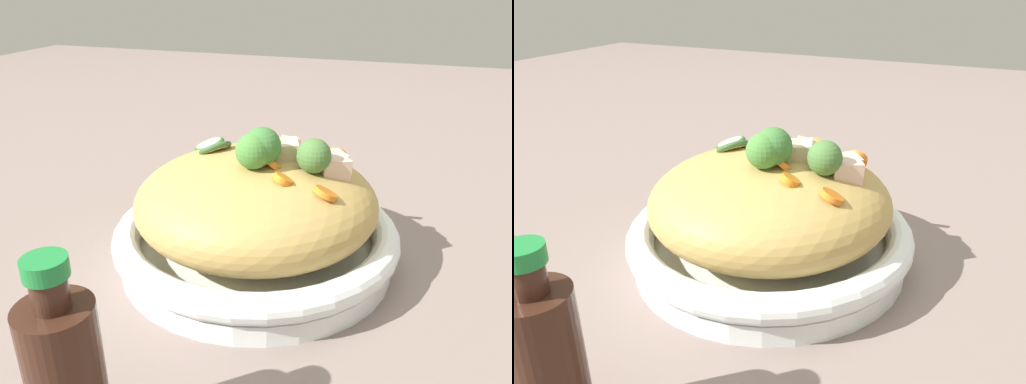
# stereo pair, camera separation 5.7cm
# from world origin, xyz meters

# --- Properties ---
(ground_plane) EXTENTS (3.00, 3.00, 0.00)m
(ground_plane) POSITION_xyz_m (0.00, 0.00, 0.00)
(ground_plane) COLOR gray
(serving_bowl) EXTENTS (0.33, 0.33, 0.05)m
(serving_bowl) POSITION_xyz_m (0.00, 0.00, 0.03)
(serving_bowl) COLOR white
(serving_bowl) RESTS_ON ground_plane
(noodle_heap) EXTENTS (0.27, 0.27, 0.11)m
(noodle_heap) POSITION_xyz_m (0.00, 0.00, 0.08)
(noodle_heap) COLOR tan
(noodle_heap) RESTS_ON serving_bowl
(broccoli_florets) EXTENTS (0.11, 0.07, 0.06)m
(broccoli_florets) POSITION_xyz_m (0.03, -0.02, 0.15)
(broccoli_florets) COLOR #96B869
(broccoli_florets) RESTS_ON serving_bowl
(carrot_coins) EXTENTS (0.11, 0.16, 0.05)m
(carrot_coins) POSITION_xyz_m (0.06, 0.02, 0.12)
(carrot_coins) COLOR orange
(carrot_coins) RESTS_ON serving_bowl
(zucchini_slices) EXTENTS (0.07, 0.09, 0.03)m
(zucchini_slices) POSITION_xyz_m (-0.07, 0.03, 0.12)
(zucchini_slices) COLOR beige
(zucchini_slices) RESTS_ON serving_bowl
(chicken_chunks) EXTENTS (0.10, 0.06, 0.04)m
(chicken_chunks) POSITION_xyz_m (0.06, 0.02, 0.13)
(chicken_chunks) COLOR beige
(chicken_chunks) RESTS_ON serving_bowl
(soy_sauce_bottle) EXTENTS (0.05, 0.05, 0.16)m
(soy_sauce_bottle) POSITION_xyz_m (-0.03, -0.29, 0.07)
(soy_sauce_bottle) COLOR #381E14
(soy_sauce_bottle) RESTS_ON ground_plane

